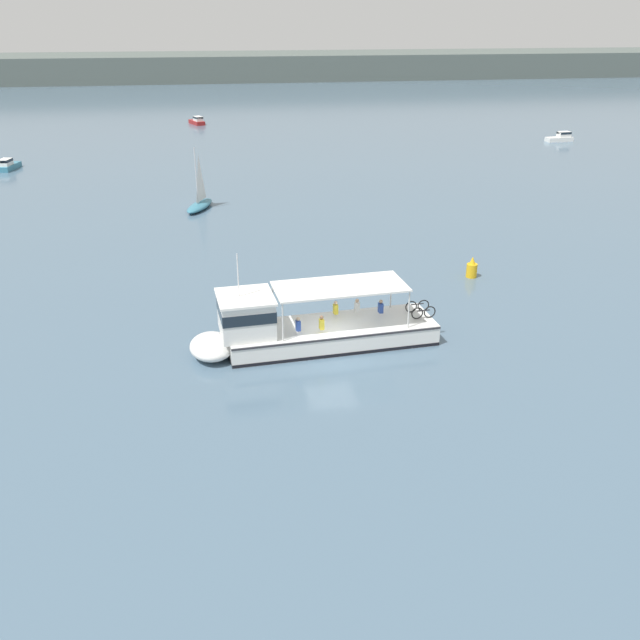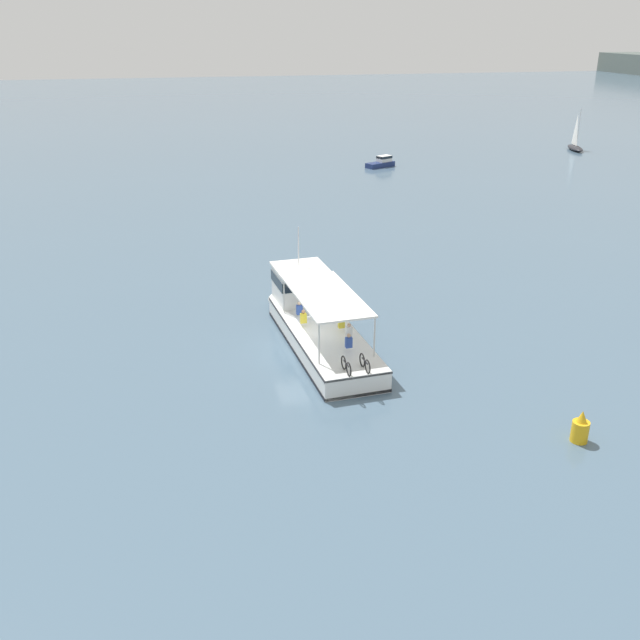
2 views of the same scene
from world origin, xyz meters
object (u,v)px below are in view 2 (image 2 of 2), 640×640
at_px(sailboat_horizon_east, 575,146).
at_px(channel_buoy, 580,429).
at_px(motorboat_far_right, 382,162).
at_px(ferry_main, 315,320).

height_order(sailboat_horizon_east, channel_buoy, sailboat_horizon_east).
height_order(motorboat_far_right, channel_buoy, channel_buoy).
relative_size(sailboat_horizon_east, channel_buoy, 3.86).
bearing_deg(ferry_main, sailboat_horizon_east, 137.84).
bearing_deg(channel_buoy, ferry_main, -146.16).
distance_m(ferry_main, motorboat_far_right, 49.27).
distance_m(sailboat_horizon_east, motorboat_far_right, 29.05).
xyz_separation_m(sailboat_horizon_east, channel_buoy, (63.77, -38.18, 0.03)).
bearing_deg(ferry_main, channel_buoy, 33.84).
bearing_deg(channel_buoy, sailboat_horizon_east, 149.09).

